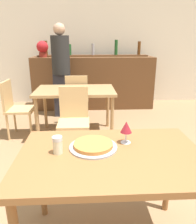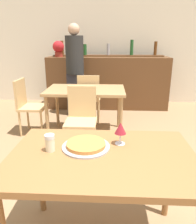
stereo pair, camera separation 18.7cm
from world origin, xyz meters
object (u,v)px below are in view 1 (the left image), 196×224
at_px(chair_far_side_back, 77,96).
at_px(chair_far_side_left, 15,105).
at_px(chair_far_side_front, 74,116).
at_px(cheese_shaker, 58,145).
at_px(person_standing, 61,68).
at_px(wine_glass, 126,128).
at_px(potted_plant, 42,48).
at_px(pizza_tray, 93,146).

distance_m(chair_far_side_back, chair_far_side_left, 1.08).
height_order(chair_far_side_front, cheese_shaker, chair_far_side_front).
height_order(person_standing, wine_glass, person_standing).
bearing_deg(chair_far_side_front, wine_glass, -71.54).
bearing_deg(chair_far_side_left, cheese_shaker, -155.61).
relative_size(chair_far_side_left, person_standing, 0.50).
xyz_separation_m(chair_far_side_front, person_standing, (-0.30, 1.51, 0.45)).
distance_m(chair_far_side_left, cheese_shaker, 2.22).
relative_size(chair_far_side_back, potted_plant, 2.67).
bearing_deg(pizza_tray, potted_plant, 105.25).
height_order(cheese_shaker, person_standing, person_standing).
xyz_separation_m(chair_far_side_front, wine_glass, (0.44, -1.33, 0.37)).
distance_m(pizza_tray, cheese_shaker, 0.24).
xyz_separation_m(chair_far_side_left, potted_plant, (0.20, 1.49, 0.79)).
bearing_deg(chair_far_side_back, pizza_tray, 94.86).
bearing_deg(chair_far_side_left, chair_far_side_front, -120.82).
xyz_separation_m(chair_far_side_front, potted_plant, (-0.72, 2.04, 0.79)).
bearing_deg(potted_plant, chair_far_side_front, -70.46).
bearing_deg(potted_plant, pizza_tray, -74.75).
height_order(chair_far_side_back, cheese_shaker, chair_far_side_back).
relative_size(chair_far_side_front, person_standing, 0.50).
relative_size(cheese_shaker, person_standing, 0.06).
bearing_deg(wine_glass, person_standing, 104.70).
relative_size(chair_far_side_back, person_standing, 0.50).
relative_size(cheese_shaker, potted_plant, 0.35).
bearing_deg(person_standing, pizza_tray, -79.97).
bearing_deg(pizza_tray, chair_far_side_back, 94.86).
relative_size(pizza_tray, cheese_shaker, 2.84).
xyz_separation_m(pizza_tray, potted_plant, (-0.94, 3.44, 0.52)).
relative_size(pizza_tray, potted_plant, 0.98).
height_order(chair_far_side_left, cheese_shaker, chair_far_side_left).
distance_m(chair_far_side_front, pizza_tray, 1.44).
bearing_deg(potted_plant, cheese_shaker, -78.53).
bearing_deg(pizza_tray, chair_far_side_front, 98.65).
bearing_deg(person_standing, wine_glass, -75.30).
relative_size(pizza_tray, person_standing, 0.18).
relative_size(chair_far_side_back, chair_far_side_left, 1.00).
bearing_deg(person_standing, chair_far_side_back, -53.65).
xyz_separation_m(chair_far_side_back, pizza_tray, (0.21, -2.50, 0.27)).
bearing_deg(cheese_shaker, chair_far_side_front, 89.39).
bearing_deg(cheese_shaker, pizza_tray, 14.33).
bearing_deg(chair_far_side_front, chair_far_side_left, 149.18).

